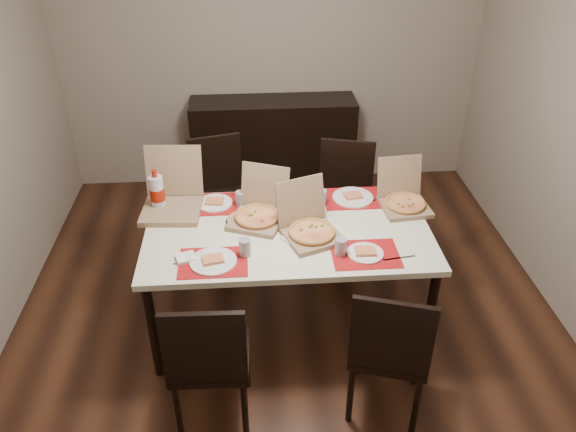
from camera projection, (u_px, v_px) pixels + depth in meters
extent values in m
cube|color=#422314|center=(287.00, 311.00, 4.03)|extent=(3.80, 4.00, 0.02)
cube|color=gray|center=(271.00, 49.00, 5.02)|extent=(3.80, 0.02, 2.60)
cube|color=black|center=(274.00, 146.00, 5.28)|extent=(1.50, 0.40, 0.90)
cube|color=#EBE6C5|center=(288.00, 232.00, 3.56)|extent=(1.80, 1.00, 0.04)
cylinder|color=black|center=(153.00, 331.00, 3.34)|extent=(0.06, 0.06, 0.71)
cylinder|color=black|center=(429.00, 317.00, 3.45)|extent=(0.06, 0.06, 0.71)
cylinder|color=black|center=(169.00, 246.00, 4.08)|extent=(0.06, 0.06, 0.71)
cylinder|color=black|center=(396.00, 236.00, 4.19)|extent=(0.06, 0.06, 0.71)
cube|color=black|center=(211.00, 356.00, 3.05)|extent=(0.43, 0.43, 0.04)
cube|color=black|center=(204.00, 349.00, 2.75)|extent=(0.42, 0.04, 0.46)
cylinder|color=black|center=(178.00, 413.00, 3.02)|extent=(0.04, 0.04, 0.43)
cylinder|color=black|center=(245.00, 411.00, 3.03)|extent=(0.04, 0.04, 0.43)
cylinder|color=black|center=(186.00, 362.00, 3.32)|extent=(0.04, 0.04, 0.43)
cylinder|color=black|center=(246.00, 360.00, 3.33)|extent=(0.04, 0.04, 0.43)
cube|color=black|center=(389.00, 346.00, 3.11)|extent=(0.52, 0.52, 0.04)
cube|color=black|center=(391.00, 337.00, 2.82)|extent=(0.41, 0.15, 0.46)
cylinder|color=black|center=(350.00, 394.00, 3.12)|extent=(0.04, 0.04, 0.43)
cylinder|color=black|center=(416.00, 406.00, 3.05)|extent=(0.04, 0.04, 0.43)
cylinder|color=black|center=(358.00, 348.00, 3.42)|extent=(0.04, 0.04, 0.43)
cylinder|color=black|center=(418.00, 358.00, 3.35)|extent=(0.04, 0.04, 0.43)
cube|color=black|center=(222.00, 202.00, 4.42)|extent=(0.51, 0.51, 0.04)
cube|color=black|center=(215.00, 163.00, 4.44)|extent=(0.41, 0.13, 0.46)
cylinder|color=black|center=(240.00, 212.00, 4.74)|extent=(0.04, 0.04, 0.43)
cylinder|color=black|center=(198.00, 219.00, 4.64)|extent=(0.04, 0.04, 0.43)
cylinder|color=black|center=(251.00, 235.00, 4.45)|extent=(0.04, 0.04, 0.43)
cylinder|color=black|center=(207.00, 243.00, 4.35)|extent=(0.04, 0.04, 0.43)
cube|color=black|center=(343.00, 207.00, 4.35)|extent=(0.51, 0.51, 0.04)
cube|color=black|center=(347.00, 168.00, 4.37)|extent=(0.41, 0.14, 0.46)
cylinder|color=black|center=(365.00, 223.00, 4.60)|extent=(0.04, 0.04, 0.43)
cylinder|color=black|center=(322.00, 218.00, 4.65)|extent=(0.04, 0.04, 0.43)
cylinder|color=black|center=(362.00, 248.00, 4.30)|extent=(0.04, 0.04, 0.43)
cylinder|color=black|center=(316.00, 243.00, 4.35)|extent=(0.04, 0.04, 0.43)
cube|color=red|center=(213.00, 262.00, 3.26)|extent=(0.40, 0.30, 0.00)
cylinder|color=white|center=(213.00, 261.00, 3.25)|extent=(0.27, 0.27, 0.01)
cube|color=#F9D17C|center=(213.00, 259.00, 3.25)|extent=(0.14, 0.11, 0.02)
cylinder|color=gray|center=(245.00, 247.00, 3.29)|extent=(0.07, 0.07, 0.11)
cube|color=#B2B2B7|center=(190.00, 262.00, 3.26)|extent=(0.20, 0.04, 0.00)
cube|color=white|center=(186.00, 258.00, 3.28)|extent=(0.13, 0.13, 0.02)
cube|color=red|center=(365.00, 254.00, 3.32)|extent=(0.40, 0.30, 0.00)
cylinder|color=white|center=(365.00, 253.00, 3.32)|extent=(0.22, 0.22, 0.01)
cube|color=#F9D17C|center=(365.00, 251.00, 3.31)|extent=(0.12, 0.09, 0.02)
cylinder|color=gray|center=(341.00, 247.00, 3.30)|extent=(0.07, 0.07, 0.11)
cube|color=#B2B2B7|center=(399.00, 258.00, 3.29)|extent=(0.20, 0.04, 0.00)
cube|color=red|center=(215.00, 204.00, 3.81)|extent=(0.40, 0.30, 0.00)
cylinder|color=white|center=(215.00, 203.00, 3.80)|extent=(0.24, 0.24, 0.01)
cube|color=#F9D17C|center=(214.00, 201.00, 3.80)|extent=(0.13, 0.11, 0.02)
cylinder|color=gray|center=(241.00, 199.00, 3.76)|extent=(0.07, 0.07, 0.11)
cube|color=#B2B2B7|center=(195.00, 204.00, 3.81)|extent=(0.20, 0.04, 0.00)
cube|color=white|center=(191.00, 200.00, 3.83)|extent=(0.13, 0.13, 0.02)
cube|color=red|center=(353.00, 198.00, 3.87)|extent=(0.40, 0.30, 0.00)
cylinder|color=white|center=(353.00, 197.00, 3.87)|extent=(0.28, 0.28, 0.01)
cube|color=#F9D17C|center=(353.00, 195.00, 3.86)|extent=(0.13, 0.11, 0.02)
cylinder|color=gray|center=(321.00, 198.00, 3.78)|extent=(0.07, 0.07, 0.11)
cube|color=#B2B2B7|center=(371.00, 201.00, 3.85)|extent=(0.20, 0.04, 0.00)
cube|color=white|center=(293.00, 239.00, 3.45)|extent=(0.16, 0.16, 0.02)
cube|color=#8B6E50|center=(312.00, 236.00, 3.46)|extent=(0.42, 0.42, 0.03)
cube|color=#8B6E50|center=(301.00, 201.00, 3.50)|extent=(0.33, 0.18, 0.29)
cylinder|color=#F9D17C|center=(312.00, 232.00, 3.45)|extent=(0.36, 0.36, 0.02)
cube|color=#8B6E50|center=(405.00, 207.00, 3.75)|extent=(0.33, 0.33, 0.03)
cube|color=#8B6E50|center=(399.00, 176.00, 3.80)|extent=(0.31, 0.10, 0.27)
cylinder|color=#F9D17C|center=(405.00, 204.00, 3.74)|extent=(0.28, 0.28, 0.02)
cube|color=#8B6E50|center=(172.00, 210.00, 3.72)|extent=(0.40, 0.40, 0.04)
cube|color=#8B6E50|center=(174.00, 170.00, 3.77)|extent=(0.38, 0.11, 0.34)
cube|color=#8B6E50|center=(257.00, 220.00, 3.61)|extent=(0.42, 0.42, 0.03)
cube|color=#8B6E50|center=(265.00, 186.00, 3.65)|extent=(0.33, 0.19, 0.29)
cylinder|color=#F9D17C|center=(257.00, 217.00, 3.60)|extent=(0.36, 0.36, 0.02)
cylinder|color=black|center=(244.00, 222.00, 3.61)|extent=(0.24, 0.24, 0.01)
cylinder|color=tan|center=(244.00, 220.00, 3.61)|extent=(0.22, 0.22, 0.02)
imported|color=white|center=(303.00, 216.00, 3.66)|extent=(0.12, 0.12, 0.03)
cylinder|color=silver|center=(157.00, 193.00, 3.69)|extent=(0.09, 0.09, 0.25)
cylinder|color=#9F1A07|center=(157.00, 194.00, 3.69)|extent=(0.10, 0.10, 0.09)
cylinder|color=#9F1A07|center=(154.00, 174.00, 3.61)|extent=(0.03, 0.03, 0.05)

